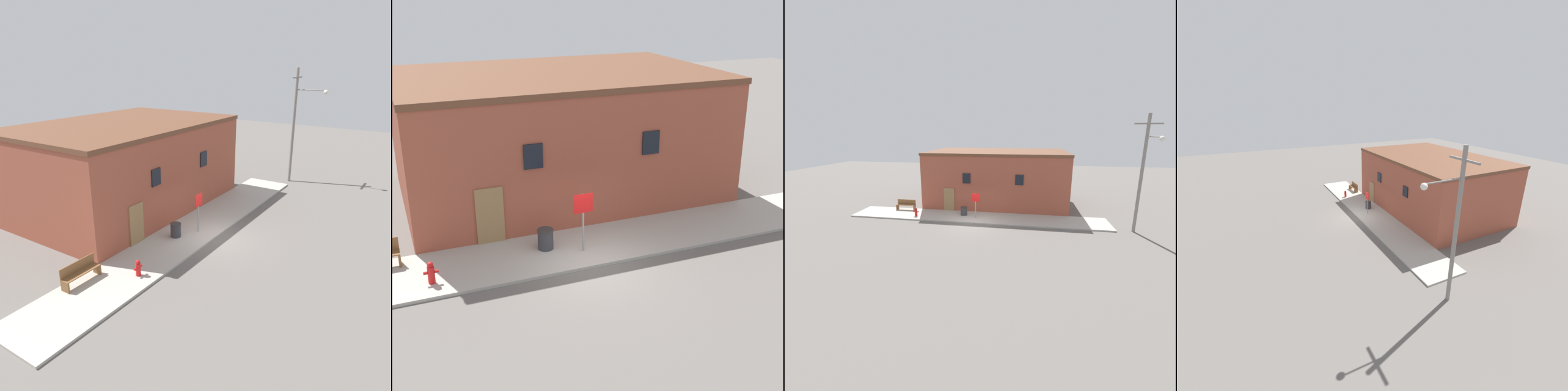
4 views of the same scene
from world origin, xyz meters
TOP-DOWN VIEW (x-y plane):
  - ground_plane at (0.00, 0.00)m, footprint 80.00×80.00m
  - sidewalk at (0.00, 1.50)m, footprint 21.60×2.99m
  - brick_building at (1.20, 7.32)m, footprint 13.40×8.79m
  - fire_hydrant at (-5.14, 0.85)m, footprint 0.46×0.22m
  - stop_sign at (0.04, 1.10)m, footprint 0.68×0.06m
  - bench at (-6.83, 2.52)m, footprint 1.77×0.44m
  - trash_bin at (-1.13, 1.76)m, footprint 0.57×0.57m
  - utility_pole at (12.04, 0.19)m, footprint 1.80×2.39m

SIDE VIEW (x-z plane):
  - ground_plane at x=0.00m, z-range 0.00..0.00m
  - sidewalk at x=0.00m, z-range 0.00..0.11m
  - fire_hydrant at x=-5.14m, z-range 0.11..0.84m
  - trash_bin at x=-1.13m, z-range 0.11..0.85m
  - bench at x=-6.83m, z-range 0.11..1.04m
  - stop_sign at x=0.04m, z-range 0.54..2.68m
  - brick_building at x=1.20m, z-range 0.00..5.33m
  - utility_pole at x=12.04m, z-range 0.39..8.78m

